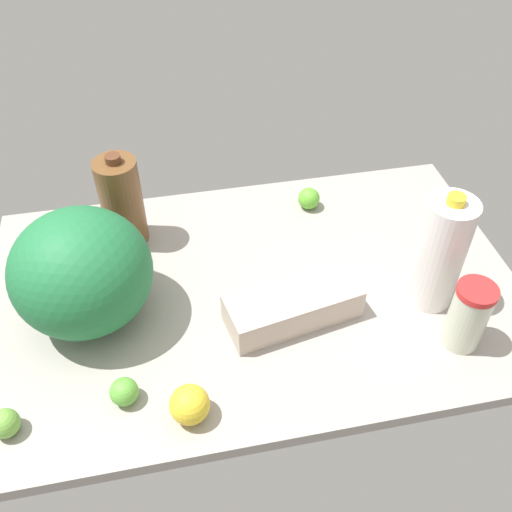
{
  "coord_description": "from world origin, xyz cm",
  "views": [
    {
      "loc": [
        -17.52,
        -87.12,
        98.56
      ],
      "look_at": [
        0.0,
        0.0,
        13.0
      ],
      "focal_mm": 40.0,
      "sensor_mm": 36.0,
      "label": 1
    }
  ],
  "objects_px": {
    "watermelon": "(82,272)",
    "milk_jug": "(440,253)",
    "chocolate_milk_jug": "(122,202)",
    "tumbler_cup": "(468,316)",
    "lime_near_front": "(5,423)",
    "lime_by_jug": "(124,392)",
    "egg_carton": "(293,306)",
    "lime_far_back": "(309,198)",
    "lemon_beside_bowl": "(190,405)"
  },
  "relations": [
    {
      "from": "milk_jug",
      "to": "tumbler_cup",
      "type": "bearing_deg",
      "value": -83.46
    },
    {
      "from": "tumbler_cup",
      "to": "lime_near_front",
      "type": "bearing_deg",
      "value": -178.04
    },
    {
      "from": "watermelon",
      "to": "lemon_beside_bowl",
      "type": "height_order",
      "value": "watermelon"
    },
    {
      "from": "chocolate_milk_jug",
      "to": "lime_far_back",
      "type": "height_order",
      "value": "chocolate_milk_jug"
    },
    {
      "from": "tumbler_cup",
      "to": "lemon_beside_bowl",
      "type": "distance_m",
      "value": 0.58
    },
    {
      "from": "lemon_beside_bowl",
      "to": "lime_near_front",
      "type": "xyz_separation_m",
      "value": [
        -0.33,
        0.03,
        -0.01
      ]
    },
    {
      "from": "egg_carton",
      "to": "milk_jug",
      "type": "bearing_deg",
      "value": -10.99
    },
    {
      "from": "watermelon",
      "to": "milk_jug",
      "type": "height_order",
      "value": "milk_jug"
    },
    {
      "from": "watermelon",
      "to": "egg_carton",
      "type": "bearing_deg",
      "value": -12.66
    },
    {
      "from": "watermelon",
      "to": "lime_far_back",
      "type": "bearing_deg",
      "value": 25.54
    },
    {
      "from": "chocolate_milk_jug",
      "to": "lime_near_front",
      "type": "distance_m",
      "value": 0.55
    },
    {
      "from": "egg_carton",
      "to": "lime_near_front",
      "type": "xyz_separation_m",
      "value": [
        -0.57,
        -0.16,
        -0.01
      ]
    },
    {
      "from": "lemon_beside_bowl",
      "to": "lime_far_back",
      "type": "relative_size",
      "value": 1.33
    },
    {
      "from": "watermelon",
      "to": "chocolate_milk_jug",
      "type": "bearing_deg",
      "value": 70.19
    },
    {
      "from": "chocolate_milk_jug",
      "to": "lime_by_jug",
      "type": "xyz_separation_m",
      "value": [
        -0.02,
        -0.47,
        -0.09
      ]
    },
    {
      "from": "lime_far_back",
      "to": "milk_jug",
      "type": "bearing_deg",
      "value": -63.89
    },
    {
      "from": "egg_carton",
      "to": "lime_near_front",
      "type": "distance_m",
      "value": 0.6
    },
    {
      "from": "milk_jug",
      "to": "lime_far_back",
      "type": "relative_size",
      "value": 5.03
    },
    {
      "from": "chocolate_milk_jug",
      "to": "milk_jug",
      "type": "bearing_deg",
      "value": -27.1
    },
    {
      "from": "tumbler_cup",
      "to": "lime_near_front",
      "type": "relative_size",
      "value": 2.92
    },
    {
      "from": "tumbler_cup",
      "to": "watermelon",
      "type": "xyz_separation_m",
      "value": [
        -0.75,
        0.23,
        0.05
      ]
    },
    {
      "from": "watermelon",
      "to": "tumbler_cup",
      "type": "bearing_deg",
      "value": -16.74
    },
    {
      "from": "watermelon",
      "to": "lemon_beside_bowl",
      "type": "xyz_separation_m",
      "value": [
        0.18,
        -0.29,
        -0.09
      ]
    },
    {
      "from": "lime_far_back",
      "to": "egg_carton",
      "type": "bearing_deg",
      "value": -110.39
    },
    {
      "from": "tumbler_cup",
      "to": "lime_far_back",
      "type": "bearing_deg",
      "value": 111.38
    },
    {
      "from": "lemon_beside_bowl",
      "to": "lime_near_front",
      "type": "distance_m",
      "value": 0.33
    },
    {
      "from": "lime_far_back",
      "to": "chocolate_milk_jug",
      "type": "bearing_deg",
      "value": -176.35
    },
    {
      "from": "egg_carton",
      "to": "lemon_beside_bowl",
      "type": "xyz_separation_m",
      "value": [
        -0.24,
        -0.2,
        0.0
      ]
    },
    {
      "from": "lime_near_front",
      "to": "chocolate_milk_jug",
      "type": "bearing_deg",
      "value": 64.31
    },
    {
      "from": "egg_carton",
      "to": "watermelon",
      "type": "height_order",
      "value": "watermelon"
    },
    {
      "from": "chocolate_milk_jug",
      "to": "milk_jug",
      "type": "relative_size",
      "value": 0.86
    },
    {
      "from": "lime_by_jug",
      "to": "egg_carton",
      "type": "bearing_deg",
      "value": 20.75
    },
    {
      "from": "egg_carton",
      "to": "milk_jug",
      "type": "relative_size",
      "value": 1.0
    },
    {
      "from": "lime_far_back",
      "to": "lemon_beside_bowl",
      "type": "bearing_deg",
      "value": -124.16
    },
    {
      "from": "watermelon",
      "to": "milk_jug",
      "type": "xyz_separation_m",
      "value": [
        0.73,
        -0.1,
        0.01
      ]
    },
    {
      "from": "watermelon",
      "to": "lime_far_back",
      "type": "distance_m",
      "value": 0.63
    },
    {
      "from": "chocolate_milk_jug",
      "to": "tumbler_cup",
      "type": "xyz_separation_m",
      "value": [
        0.66,
        -0.46,
        -0.03
      ]
    },
    {
      "from": "chocolate_milk_jug",
      "to": "tumbler_cup",
      "type": "distance_m",
      "value": 0.81
    },
    {
      "from": "tumbler_cup",
      "to": "lime_far_back",
      "type": "xyz_separation_m",
      "value": [
        -0.19,
        0.49,
        -0.05
      ]
    },
    {
      "from": "tumbler_cup",
      "to": "lemon_beside_bowl",
      "type": "xyz_separation_m",
      "value": [
        -0.57,
        -0.06,
        -0.04
      ]
    },
    {
      "from": "milk_jug",
      "to": "lime_near_front",
      "type": "xyz_separation_m",
      "value": [
        -0.89,
        -0.16,
        -0.11
      ]
    },
    {
      "from": "milk_jug",
      "to": "lemon_beside_bowl",
      "type": "xyz_separation_m",
      "value": [
        -0.56,
        -0.19,
        -0.1
      ]
    },
    {
      "from": "chocolate_milk_jug",
      "to": "lime_by_jug",
      "type": "relative_size",
      "value": 4.45
    },
    {
      "from": "milk_jug",
      "to": "lime_by_jug",
      "type": "distance_m",
      "value": 0.69
    },
    {
      "from": "tumbler_cup",
      "to": "lime_near_front",
      "type": "height_order",
      "value": "tumbler_cup"
    },
    {
      "from": "milk_jug",
      "to": "lime_far_back",
      "type": "height_order",
      "value": "milk_jug"
    },
    {
      "from": "lime_by_jug",
      "to": "lime_near_front",
      "type": "height_order",
      "value": "same"
    },
    {
      "from": "watermelon",
      "to": "milk_jug",
      "type": "relative_size",
      "value": 1.01
    },
    {
      "from": "lemon_beside_bowl",
      "to": "lime_by_jug",
      "type": "relative_size",
      "value": 1.38
    },
    {
      "from": "milk_jug",
      "to": "lime_far_back",
      "type": "distance_m",
      "value": 0.42
    }
  ]
}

